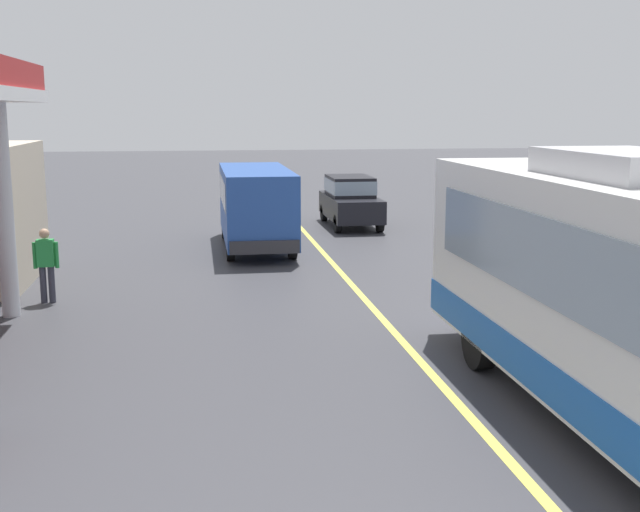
% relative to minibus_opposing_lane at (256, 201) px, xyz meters
% --- Properties ---
extents(ground, '(120.00, 120.00, 0.00)m').
position_rel_minibus_opposing_lane_xyz_m(ground, '(1.91, -0.20, -1.47)').
color(ground, '#38383D').
extents(lane_divider_stripe, '(0.16, 50.00, 0.01)m').
position_rel_minibus_opposing_lane_xyz_m(lane_divider_stripe, '(1.91, -5.20, -1.47)').
color(lane_divider_stripe, '#D8CC4C').
rests_on(lane_divider_stripe, ground).
extents(minibus_opposing_lane, '(2.04, 6.13, 2.44)m').
position_rel_minibus_opposing_lane_xyz_m(minibus_opposing_lane, '(0.00, 0.00, 0.00)').
color(minibus_opposing_lane, '#264C9E').
rests_on(minibus_opposing_lane, ground).
extents(pedestrian_near_pump, '(0.55, 0.22, 1.66)m').
position_rel_minibus_opposing_lane_xyz_m(pedestrian_near_pump, '(-5.09, -6.36, -0.54)').
color(pedestrian_near_pump, '#33333F').
rests_on(pedestrian_near_pump, ground).
extents(car_trailing_behind_bus, '(1.70, 4.20, 1.82)m').
position_rel_minibus_opposing_lane_xyz_m(car_trailing_behind_bus, '(3.76, 4.16, -0.46)').
color(car_trailing_behind_bus, black).
rests_on(car_trailing_behind_bus, ground).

